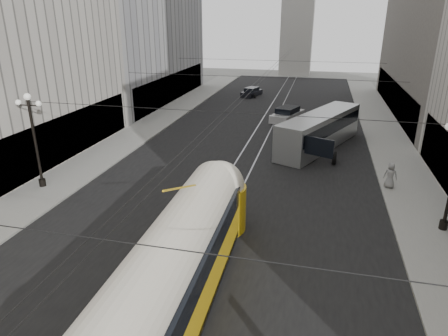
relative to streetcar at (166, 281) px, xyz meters
The scene contains 12 objects.
road 24.71m from the streetcar, 91.11° to the left, with size 20.00×85.00×0.02m, color black.
sidewalk_left 30.83m from the streetcar, 113.92° to the left, with size 4.00×72.00×0.15m, color gray.
sidewalk_right 30.46m from the streetcar, 67.72° to the left, with size 4.00×72.00×0.15m, color gray.
rail_left 24.74m from the streetcar, 92.85° to the left, with size 0.12×85.00×0.04m, color gray.
rail_right 24.71m from the streetcar, 89.36° to the left, with size 0.12×85.00×0.04m, color gray.
lamppost_left_mid 16.64m from the streetcar, 142.23° to the left, with size 1.86×0.44×6.37m.
catenary 23.95m from the streetcar, 90.87° to the left, with size 25.00×72.00×0.23m.
streetcar is the anchor object (origin of this frame).
city_bus 24.34m from the streetcar, 77.66° to the left, with size 7.18×12.60×3.08m.
sedan_white_far 32.83m from the streetcar, 87.24° to the left, with size 3.63×5.43×1.59m.
sedan_dark_far 46.66m from the streetcar, 95.95° to the left, with size 2.73×4.34×1.27m.
pedestrian_sidewalk_right 18.42m from the streetcar, 56.99° to the left, with size 0.87×0.53×1.78m, color gray.
Camera 1 is at (5.43, -3.54, 11.13)m, focal length 32.00 mm.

